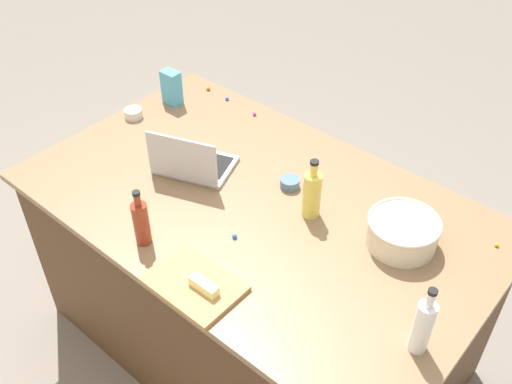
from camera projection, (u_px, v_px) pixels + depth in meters
name	position (u px, v px, depth m)	size (l,w,h in m)	color
ground_plane	(256.00, 339.00, 2.88)	(12.00, 12.00, 0.00)	slate
island_counter	(256.00, 278.00, 2.59)	(1.86, 1.13, 0.90)	#4C331E
laptop	(192.00, 163.00, 2.41)	(0.37, 0.32, 0.22)	#B7B7BC
mixing_bowl_large	(403.00, 231.00, 2.08)	(0.26, 0.26, 0.11)	beige
bottle_vinegar	(423.00, 326.00, 1.71)	(0.06, 0.06, 0.27)	white
bottle_soy	(141.00, 222.00, 2.07)	(0.06, 0.06, 0.24)	maroon
bottle_oil	(312.00, 194.00, 2.17)	(0.07, 0.07, 0.25)	#DBC64C
cutting_board	(194.00, 284.00, 1.96)	(0.32, 0.22, 0.02)	#AD7F4C
butter_stick_left	(204.00, 286.00, 1.92)	(0.11, 0.04, 0.04)	#F4E58C
ramekin_small	(290.00, 183.00, 2.35)	(0.08, 0.08, 0.04)	slate
ramekin_medium	(133.00, 113.00, 2.75)	(0.08, 0.08, 0.04)	beige
candy_bag	(172.00, 88.00, 2.80)	(0.09, 0.06, 0.17)	#4CA5CC
candy_0	(497.00, 245.00, 2.10)	(0.02, 0.02, 0.02)	yellow
candy_1	(208.00, 89.00, 2.95)	(0.02, 0.02, 0.02)	orange
candy_2	(227.00, 99.00, 2.87)	(0.02, 0.02, 0.02)	blue
candy_3	(428.00, 217.00, 2.21)	(0.02, 0.02, 0.02)	yellow
candy_4	(142.00, 209.00, 2.25)	(0.02, 0.02, 0.02)	green
candy_5	(255.00, 114.00, 2.77)	(0.02, 0.02, 0.02)	#CC3399
candy_6	(235.00, 236.00, 2.14)	(0.02, 0.02, 0.02)	blue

